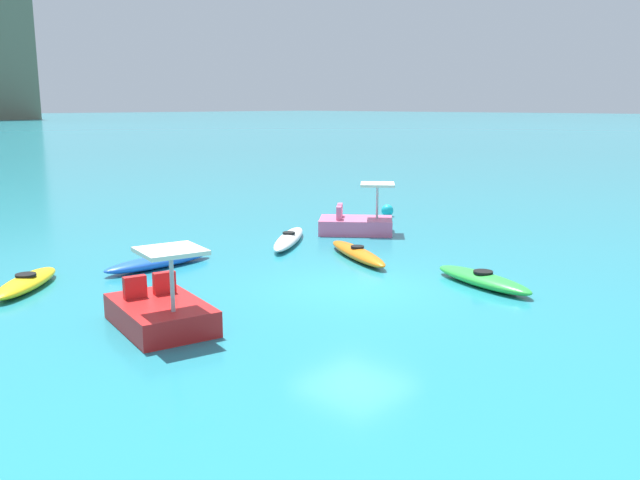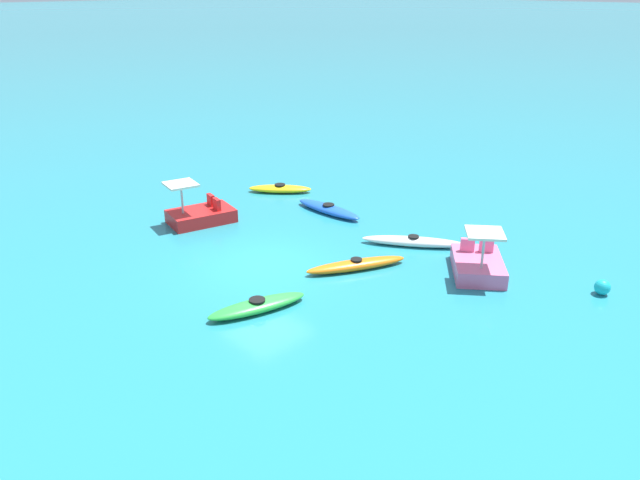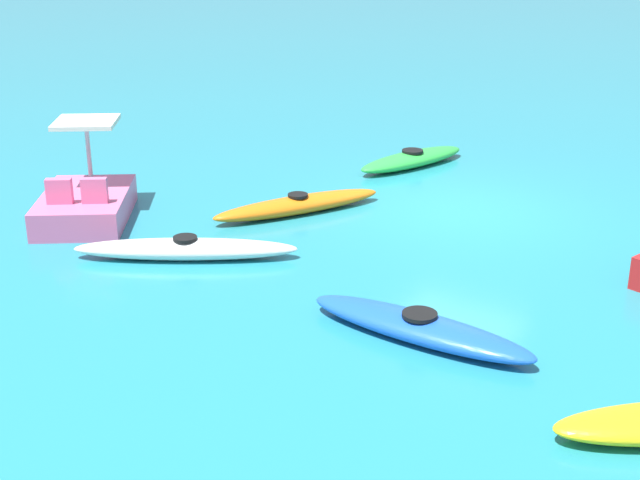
{
  "view_description": "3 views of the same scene",
  "coord_description": "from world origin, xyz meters",
  "px_view_note": "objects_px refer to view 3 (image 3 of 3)",
  "views": [
    {
      "loc": [
        -11.64,
        -9.9,
        4.24
      ],
      "look_at": [
        0.67,
        1.78,
        0.8
      ],
      "focal_mm": 37.75,
      "sensor_mm": 36.0,
      "label": 1
    },
    {
      "loc": [
        14.33,
        -11.76,
        8.56
      ],
      "look_at": [
        0.94,
        1.63,
        0.7
      ],
      "focal_mm": 34.98,
      "sensor_mm": 36.0,
      "label": 2
    },
    {
      "loc": [
        -6.91,
        14.17,
        5.21
      ],
      "look_at": [
        0.67,
        3.51,
        0.31
      ],
      "focal_mm": 49.11,
      "sensor_mm": 36.0,
      "label": 3
    }
  ],
  "objects_px": {
    "kayak_white": "(186,249)",
    "kayak_blue": "(419,327)",
    "kayak_orange": "(298,205)",
    "pedal_boat_pink": "(85,202)",
    "kayak_green": "(412,159)"
  },
  "relations": [
    {
      "from": "kayak_white",
      "to": "kayak_blue",
      "type": "distance_m",
      "value": 4.46
    },
    {
      "from": "kayak_orange",
      "to": "kayak_blue",
      "type": "height_order",
      "value": "same"
    },
    {
      "from": "kayak_white",
      "to": "pedal_boat_pink",
      "type": "height_order",
      "value": "pedal_boat_pink"
    },
    {
      "from": "kayak_green",
      "to": "kayak_white",
      "type": "relative_size",
      "value": 0.92
    },
    {
      "from": "kayak_blue",
      "to": "pedal_boat_pink",
      "type": "distance_m",
      "value": 7.28
    },
    {
      "from": "pedal_boat_pink",
      "to": "kayak_green",
      "type": "bearing_deg",
      "value": -114.96
    },
    {
      "from": "kayak_green",
      "to": "kayak_orange",
      "type": "xyz_separation_m",
      "value": [
        0.13,
        4.01,
        -0.0
      ]
    },
    {
      "from": "kayak_orange",
      "to": "kayak_green",
      "type": "bearing_deg",
      "value": -91.85
    },
    {
      "from": "kayak_white",
      "to": "kayak_orange",
      "type": "height_order",
      "value": "same"
    },
    {
      "from": "kayak_green",
      "to": "kayak_white",
      "type": "height_order",
      "value": "same"
    },
    {
      "from": "kayak_orange",
      "to": "kayak_white",
      "type": "bearing_deg",
      "value": 87.78
    },
    {
      "from": "kayak_orange",
      "to": "pedal_boat_pink",
      "type": "bearing_deg",
      "value": 40.85
    },
    {
      "from": "kayak_orange",
      "to": "kayak_blue",
      "type": "xyz_separation_m",
      "value": [
        -4.34,
        3.17,
        0.0
      ]
    },
    {
      "from": "kayak_green",
      "to": "pedal_boat_pink",
      "type": "bearing_deg",
      "value": 65.04
    },
    {
      "from": "kayak_white",
      "to": "kayak_orange",
      "type": "distance_m",
      "value": 2.86
    }
  ]
}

